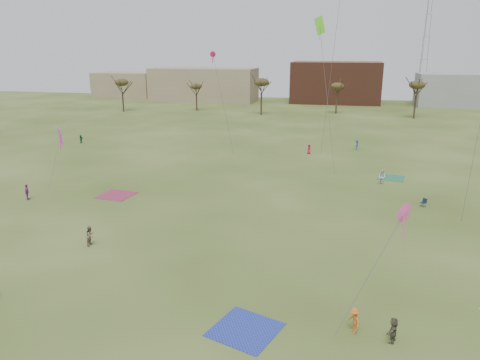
# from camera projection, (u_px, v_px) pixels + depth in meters

# --- Properties ---
(ground) EXTENTS (260.00, 260.00, 0.00)m
(ground) POSITION_uv_depth(u_px,v_px,m) (195.00, 323.00, 27.11)
(ground) COLOR #394B17
(ground) RESTS_ON ground
(spectator_fore_b) EXTENTS (0.64, 0.82, 1.68)m
(spectator_fore_b) POSITION_uv_depth(u_px,v_px,m) (90.00, 236.00, 37.58)
(spectator_fore_b) COLOR #816852
(spectator_fore_b) RESTS_ON ground
(spectator_fore_c) EXTENTS (0.86, 1.46, 1.50)m
(spectator_fore_c) POSITION_uv_depth(u_px,v_px,m) (393.00, 330.00, 25.13)
(spectator_fore_c) COLOR brown
(spectator_fore_c) RESTS_ON ground
(flyer_mid_b) EXTENTS (0.99, 1.15, 1.55)m
(flyer_mid_b) POSITION_uv_depth(u_px,v_px,m) (354.00, 320.00, 25.99)
(flyer_mid_b) COLOR orange
(flyer_mid_b) RESTS_ON ground
(spectator_mid_d) EXTENTS (0.81, 1.10, 1.74)m
(spectator_mid_d) POSITION_uv_depth(u_px,v_px,m) (27.00, 192.00, 48.95)
(spectator_mid_d) COLOR #A846AA
(spectator_mid_d) RESTS_ON ground
(spectator_mid_e) EXTENTS (1.14, 1.09, 1.85)m
(spectator_mid_e) POSITION_uv_depth(u_px,v_px,m) (382.00, 177.00, 54.35)
(spectator_mid_e) COLOR silver
(spectator_mid_e) RESTS_ON ground
(flyer_far_a) EXTENTS (0.61, 1.39, 1.44)m
(flyer_far_a) POSITION_uv_depth(u_px,v_px,m) (81.00, 139.00, 78.46)
(flyer_far_a) COLOR #216540
(flyer_far_a) RESTS_ON ground
(flyer_far_b) EXTENTS (0.78, 0.88, 1.51)m
(flyer_far_b) POSITION_uv_depth(u_px,v_px,m) (309.00, 149.00, 70.45)
(flyer_far_b) COLOR #BA1F3F
(flyer_far_b) RESTS_ON ground
(flyer_far_c) EXTENTS (0.80, 1.13, 1.58)m
(flyer_far_c) POSITION_uv_depth(u_px,v_px,m) (357.00, 145.00, 73.37)
(flyer_far_c) COLOR #1F438E
(flyer_far_c) RESTS_ON ground
(blanket_blue) EXTENTS (4.53, 4.53, 0.03)m
(blanket_blue) POSITION_uv_depth(u_px,v_px,m) (245.00, 330.00, 26.41)
(blanket_blue) COLOR #2A3FB6
(blanket_blue) RESTS_ON ground
(blanket_plum) EXTENTS (3.94, 3.94, 0.03)m
(blanket_plum) POSITION_uv_depth(u_px,v_px,m) (117.00, 195.00, 50.64)
(blanket_plum) COLOR #9E3052
(blanket_plum) RESTS_ON ground
(blanket_olive) EXTENTS (3.72, 3.72, 0.03)m
(blanket_olive) POSITION_uv_depth(u_px,v_px,m) (391.00, 178.00, 57.43)
(blanket_olive) COLOR #2C7B51
(blanket_olive) RESTS_ON ground
(camp_chair_right) EXTENTS (0.74, 0.74, 0.87)m
(camp_chair_right) POSITION_uv_depth(u_px,v_px,m) (423.00, 204.00, 46.91)
(camp_chair_right) COLOR #121E32
(camp_chair_right) RESTS_ON ground
(kites_aloft) EXTENTS (59.29, 45.94, 24.62)m
(kites_aloft) POSITION_uv_depth(u_px,v_px,m) (318.00, 25.00, 49.98)
(kites_aloft) COLOR blue
(kites_aloft) RESTS_ON ground
(tree_line) EXTENTS (117.44, 49.32, 8.91)m
(tree_line) POSITION_uv_depth(u_px,v_px,m) (295.00, 90.00, 99.81)
(tree_line) COLOR #3A2B1E
(tree_line) RESTS_ON ground
(building_tan) EXTENTS (32.00, 14.00, 10.00)m
(building_tan) POSITION_uv_depth(u_px,v_px,m) (204.00, 85.00, 140.86)
(building_tan) COLOR #937F60
(building_tan) RESTS_ON ground
(building_brick) EXTENTS (26.00, 16.00, 12.00)m
(building_brick) POSITION_uv_depth(u_px,v_px,m) (336.00, 82.00, 136.70)
(building_brick) COLOR brown
(building_brick) RESTS_ON ground
(building_grey) EXTENTS (24.00, 12.00, 9.00)m
(building_grey) POSITION_uv_depth(u_px,v_px,m) (462.00, 90.00, 127.76)
(building_grey) COLOR gray
(building_grey) RESTS_ON ground
(building_tan_west) EXTENTS (20.00, 12.00, 8.00)m
(building_tan_west) POSITION_uv_depth(u_px,v_px,m) (126.00, 85.00, 154.10)
(building_tan_west) COLOR #937F60
(building_tan_west) RESTS_ON ground
(radio_tower) EXTENTS (1.51, 1.72, 41.00)m
(radio_tower) POSITION_uv_depth(u_px,v_px,m) (426.00, 36.00, 132.35)
(radio_tower) COLOR #9EA3A8
(radio_tower) RESTS_ON ground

